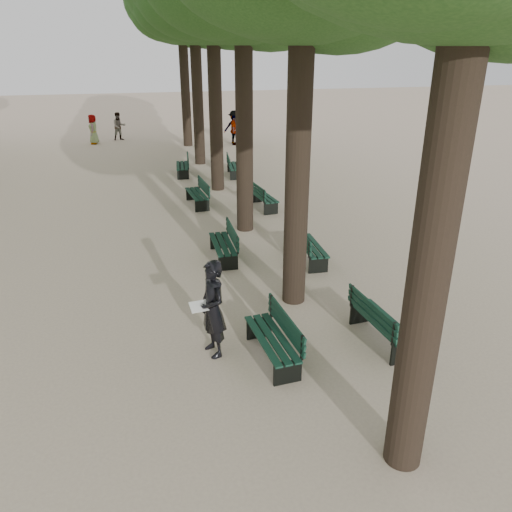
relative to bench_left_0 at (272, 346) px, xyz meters
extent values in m
plane|color=#C9B398|center=(-0.37, -0.83, -0.27)|extent=(120.00, 120.00, 0.00)
cylinder|color=#33261C|center=(1.13, -2.83, 3.48)|extent=(0.52, 0.52, 7.50)
cylinder|color=#33261C|center=(1.13, 2.17, 3.48)|extent=(0.52, 0.52, 7.50)
cylinder|color=#33261C|center=(1.13, 7.17, 3.48)|extent=(0.52, 0.52, 7.50)
cylinder|color=#33261C|center=(1.13, 12.17, 3.48)|extent=(0.52, 0.52, 7.50)
cylinder|color=#33261C|center=(1.13, 17.17, 3.48)|extent=(0.52, 0.52, 7.50)
cylinder|color=#33261C|center=(1.13, 22.17, 3.48)|extent=(0.52, 0.52, 7.50)
ellipsoid|color=#22511B|center=(1.13, 22.17, 7.43)|extent=(6.00, 6.00, 4.50)
cube|color=black|center=(-0.02, 0.00, -0.05)|extent=(0.65, 1.83, 0.45)
cube|color=black|center=(-0.02, 0.00, 0.18)|extent=(0.67, 1.83, 0.04)
cube|color=black|center=(0.26, 0.02, 0.45)|extent=(0.17, 1.80, 0.40)
cube|color=black|center=(-0.02, 4.95, -0.05)|extent=(0.56, 1.81, 0.45)
cube|color=black|center=(-0.02, 4.95, 0.18)|extent=(0.58, 1.81, 0.04)
cube|color=black|center=(0.26, 4.94, 0.45)|extent=(0.08, 1.80, 0.40)
cube|color=black|center=(-0.02, 10.11, -0.05)|extent=(0.67, 1.84, 0.45)
cube|color=black|center=(-0.02, 10.11, 0.18)|extent=(0.69, 1.84, 0.04)
cube|color=black|center=(0.26, 10.13, 0.45)|extent=(0.19, 1.80, 0.40)
cube|color=black|center=(-0.02, 14.91, -0.05)|extent=(0.69, 1.84, 0.45)
cube|color=black|center=(-0.02, 14.91, 0.18)|extent=(0.71, 1.84, 0.04)
cube|color=black|center=(0.26, 14.88, 0.45)|extent=(0.21, 1.80, 0.40)
cube|color=black|center=(2.28, 0.05, -0.05)|extent=(0.65, 1.83, 0.45)
cube|color=black|center=(2.28, 0.05, 0.18)|extent=(0.67, 1.84, 0.04)
cube|color=black|center=(2.00, 0.03, 0.45)|extent=(0.17, 1.80, 0.40)
cube|color=black|center=(2.28, 4.22, -0.05)|extent=(0.61, 1.82, 0.45)
cube|color=black|center=(2.28, 4.22, 0.18)|extent=(0.63, 1.82, 0.04)
cube|color=black|center=(2.00, 4.23, 0.45)|extent=(0.13, 1.80, 0.40)
cube|color=black|center=(2.28, 9.19, -0.05)|extent=(0.71, 1.84, 0.45)
cube|color=black|center=(2.28, 9.19, 0.18)|extent=(0.73, 1.85, 0.04)
cube|color=black|center=(2.01, 9.16, 0.45)|extent=(0.23, 1.79, 0.40)
cube|color=black|center=(2.28, 14.23, -0.05)|extent=(0.73, 1.85, 0.45)
cube|color=black|center=(2.28, 14.23, 0.18)|extent=(0.75, 1.85, 0.04)
cube|color=black|center=(2.01, 14.27, 0.45)|extent=(0.26, 1.79, 0.40)
imported|color=black|center=(-1.02, 0.46, 0.69)|extent=(0.58, 0.84, 1.92)
cube|color=white|center=(-1.27, 0.46, 0.78)|extent=(0.37, 0.29, 0.12)
imported|color=#262628|center=(-4.25, 24.09, 0.58)|extent=(0.38, 0.85, 1.71)
imported|color=#262628|center=(-2.75, 25.06, 0.57)|extent=(0.88, 0.57, 1.68)
imported|color=#262628|center=(3.95, 22.26, 0.69)|extent=(1.27, 0.50, 1.92)
imported|color=#262628|center=(3.81, 21.71, 0.58)|extent=(0.53, 1.04, 1.70)
camera|label=1|loc=(-2.23, -7.62, 5.21)|focal=35.00mm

